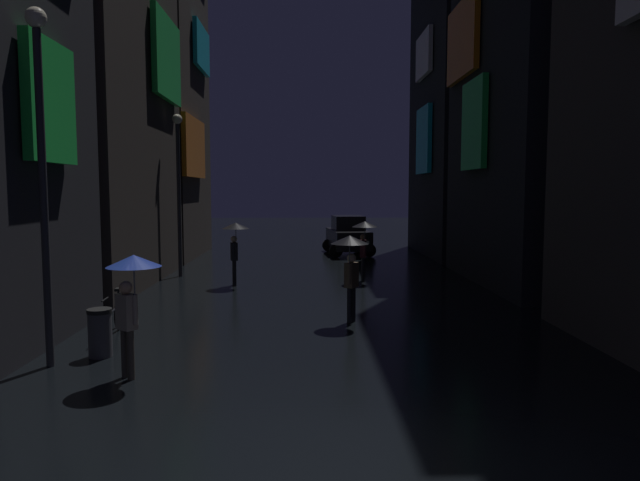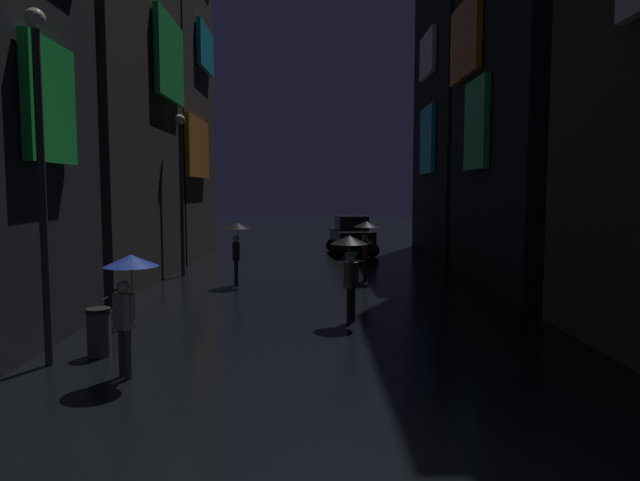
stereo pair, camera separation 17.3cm
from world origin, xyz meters
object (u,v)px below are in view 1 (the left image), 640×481
(car_distant, at_px, (348,236))
(trash_bin, at_px, (100,333))
(pedestrian_foreground_left_black, at_px, (350,254))
(streetlamp_left_far, at_px, (178,177))
(pedestrian_near_crossing_black, at_px, (235,236))
(streetlamp_left_near, at_px, (42,150))
(pedestrian_midstreet_left_blue, at_px, (131,282))
(bicycle_parked_at_storefront, at_px, (113,318))
(pedestrian_far_right_black, at_px, (364,234))

(car_distant, xyz_separation_m, trash_bin, (-6.07, -17.48, -0.46))
(pedestrian_foreground_left_black, xyz_separation_m, streetlamp_left_far, (-5.70, 7.64, 2.01))
(pedestrian_near_crossing_black, relative_size, streetlamp_left_near, 0.34)
(trash_bin, bearing_deg, pedestrian_midstreet_left_blue, -52.42)
(pedestrian_midstreet_left_blue, height_order, pedestrian_foreground_left_black, same)
(pedestrian_foreground_left_black, relative_size, bicycle_parked_at_storefront, 1.17)
(pedestrian_far_right_black, xyz_separation_m, car_distant, (0.09, 8.66, -0.74))
(bicycle_parked_at_storefront, relative_size, trash_bin, 1.96)
(pedestrian_midstreet_left_blue, relative_size, bicycle_parked_at_storefront, 1.17)
(car_distant, bearing_deg, pedestrian_midstreet_left_blue, -104.98)
(streetlamp_left_far, height_order, trash_bin, streetlamp_left_far)
(bicycle_parked_at_storefront, distance_m, streetlamp_left_far, 9.26)
(pedestrian_far_right_black, relative_size, pedestrian_foreground_left_black, 1.00)
(streetlamp_left_far, bearing_deg, bicycle_parked_at_storefront, -87.36)
(pedestrian_midstreet_left_blue, bearing_deg, pedestrian_far_right_black, 64.06)
(trash_bin, bearing_deg, car_distant, 70.84)
(pedestrian_midstreet_left_blue, bearing_deg, streetlamp_left_near, 156.09)
(pedestrian_foreground_left_black, height_order, streetlamp_left_near, streetlamp_left_near)
(pedestrian_far_right_black, xyz_separation_m, pedestrian_near_crossing_black, (-4.36, -0.76, 0.00))
(car_distant, relative_size, streetlamp_left_near, 0.67)
(pedestrian_far_right_black, bearing_deg, pedestrian_foreground_left_black, -98.98)
(pedestrian_foreground_left_black, height_order, bicycle_parked_at_storefront, pedestrian_foreground_left_black)
(pedestrian_midstreet_left_blue, relative_size, pedestrian_foreground_left_black, 1.00)
(bicycle_parked_at_storefront, xyz_separation_m, car_distant, (6.37, 15.86, 0.54))
(pedestrian_foreground_left_black, bearing_deg, car_distant, 85.88)
(pedestrian_midstreet_left_blue, relative_size, car_distant, 0.50)
(pedestrian_foreground_left_black, bearing_deg, pedestrian_far_right_black, 81.02)
(car_distant, bearing_deg, pedestrian_foreground_left_black, -94.12)
(pedestrian_near_crossing_black, bearing_deg, pedestrian_midstreet_left_blue, -93.53)
(pedestrian_midstreet_left_blue, height_order, streetlamp_left_near, streetlamp_left_near)
(pedestrian_foreground_left_black, xyz_separation_m, car_distant, (1.07, 14.85, -0.74))
(streetlamp_left_near, height_order, streetlamp_left_far, streetlamp_left_near)
(pedestrian_far_right_black, relative_size, trash_bin, 2.28)
(bicycle_parked_at_storefront, relative_size, streetlamp_left_far, 0.31)
(pedestrian_near_crossing_black, distance_m, streetlamp_left_near, 9.21)
(streetlamp_left_near, height_order, trash_bin, streetlamp_left_near)
(car_distant, xyz_separation_m, streetlamp_left_far, (-6.77, -7.21, 2.75))
(pedestrian_near_crossing_black, xyz_separation_m, bicycle_parked_at_storefront, (-1.92, -6.44, -1.28))
(car_distant, height_order, streetlamp_left_near, streetlamp_left_near)
(pedestrian_near_crossing_black, height_order, car_distant, pedestrian_near_crossing_black)
(pedestrian_midstreet_left_blue, height_order, pedestrian_near_crossing_black, same)
(car_distant, bearing_deg, pedestrian_near_crossing_black, -115.32)
(streetlamp_left_near, bearing_deg, bicycle_parked_at_storefront, 79.71)
(pedestrian_far_right_black, distance_m, streetlamp_left_near, 11.74)
(car_distant, bearing_deg, streetlamp_left_far, -133.22)
(pedestrian_far_right_black, bearing_deg, pedestrian_midstreet_left_blue, -115.94)
(bicycle_parked_at_storefront, relative_size, streetlamp_left_near, 0.29)
(pedestrian_near_crossing_black, xyz_separation_m, streetlamp_left_far, (-2.31, 2.21, 2.01))
(pedestrian_far_right_black, height_order, streetlamp_left_far, streetlamp_left_far)
(pedestrian_near_crossing_black, xyz_separation_m, streetlamp_left_near, (-2.31, -8.64, 2.22))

